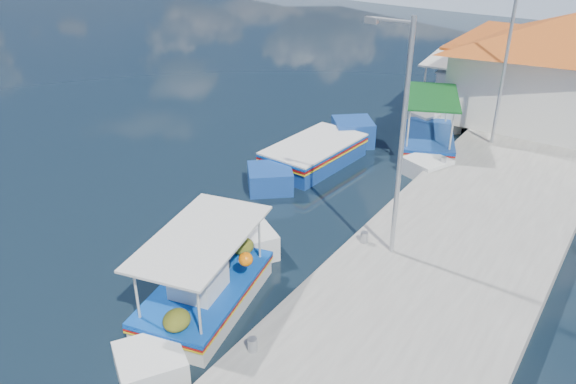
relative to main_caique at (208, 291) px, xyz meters
The scene contains 10 objects.
ground 2.55m from the main_caique, 130.74° to the left, with size 160.00×160.00×0.00m, color black.
quay 8.98m from the main_caique, 61.70° to the left, with size 5.00×44.00×0.50m, color #A19F97.
bollards 7.48m from the main_caique, 73.23° to the left, with size 0.20×17.20×0.30m.
main_caique is the anchor object (origin of this frame).
caique_green_canopy 12.06m from the main_caique, 86.32° to the left, with size 3.53×6.03×2.44m.
caique_blue_hull 8.79m from the main_caique, 104.23° to the left, with size 2.47×7.14×1.27m.
caique_far 17.14m from the main_caique, 90.16° to the left, with size 2.80×7.79×2.74m.
harbor_building 17.67m from the main_caique, 74.92° to the left, with size 10.49×10.49×4.40m.
lamp_post_near 5.93m from the main_caique, 53.74° to the left, with size 1.21×0.14×6.00m.
lamp_post_far 13.66m from the main_caique, 77.48° to the left, with size 1.21×0.14×6.00m.
Camera 1 is at (9.40, -10.12, 8.76)m, focal length 36.02 mm.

